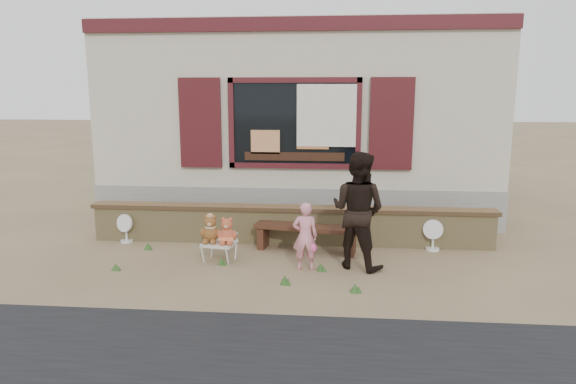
# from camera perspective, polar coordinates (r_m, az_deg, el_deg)

# --- Properties ---
(ground) EXTENTS (80.00, 80.00, 0.00)m
(ground) POSITION_cam_1_polar(r_m,az_deg,el_deg) (8.19, -0.37, -7.69)
(ground) COLOR brown
(ground) RESTS_ON ground
(shopfront) EXTENTS (8.04, 5.13, 4.00)m
(shopfront) POSITION_cam_1_polar(r_m,az_deg,el_deg) (12.25, 1.63, 8.09)
(shopfront) COLOR #BBAE97
(shopfront) RESTS_ON ground
(brick_wall) EXTENTS (7.10, 0.36, 0.67)m
(brick_wall) POSITION_cam_1_polar(r_m,az_deg,el_deg) (9.05, 0.22, -3.61)
(brick_wall) COLOR tan
(brick_wall) RESTS_ON ground
(bench) EXTENTS (1.78, 0.68, 0.45)m
(bench) POSITION_cam_1_polar(r_m,az_deg,el_deg) (8.59, 2.06, -4.53)
(bench) COLOR #371E13
(bench) RESTS_ON ground
(folding_chair) EXTENTS (0.55, 0.51, 0.30)m
(folding_chair) POSITION_cam_1_polar(r_m,az_deg,el_deg) (8.21, -7.65, -5.77)
(folding_chair) COLOR beige
(folding_chair) RESTS_ON ground
(teddy_bear_left) EXTENTS (0.37, 0.34, 0.45)m
(teddy_bear_left) POSITION_cam_1_polar(r_m,az_deg,el_deg) (8.20, -8.59, -3.99)
(teddy_bear_left) COLOR brown
(teddy_bear_left) RESTS_ON folding_chair
(teddy_bear_right) EXTENTS (0.35, 0.32, 0.42)m
(teddy_bear_right) POSITION_cam_1_polar(r_m,az_deg,el_deg) (8.09, -6.77, -4.23)
(teddy_bear_right) COLOR #9B452B
(teddy_bear_right) RESTS_ON folding_chair
(child) EXTENTS (0.39, 0.27, 1.03)m
(child) POSITION_cam_1_polar(r_m,az_deg,el_deg) (7.70, 1.91, -4.92)
(child) COLOR pink
(child) RESTS_ON ground
(adult) EXTENTS (1.08, 1.00, 1.78)m
(adult) POSITION_cam_1_polar(r_m,az_deg,el_deg) (7.77, 7.77, -2.02)
(adult) COLOR black
(adult) RESTS_ON ground
(fan_left) EXTENTS (0.33, 0.22, 0.51)m
(fan_left) POSITION_cam_1_polar(r_m,az_deg,el_deg) (9.57, -17.55, -3.84)
(fan_left) COLOR silver
(fan_left) RESTS_ON ground
(fan_right) EXTENTS (0.34, 0.23, 0.54)m
(fan_right) POSITION_cam_1_polar(r_m,az_deg,el_deg) (9.01, 15.83, -4.59)
(fan_right) COLOR white
(fan_right) RESTS_ON ground
(grass_tufts) EXTENTS (3.70, 1.72, 0.14)m
(grass_tufts) POSITION_cam_1_polar(r_m,az_deg,el_deg) (7.72, -5.17, -8.46)
(grass_tufts) COLOR #2D5120
(grass_tufts) RESTS_ON ground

